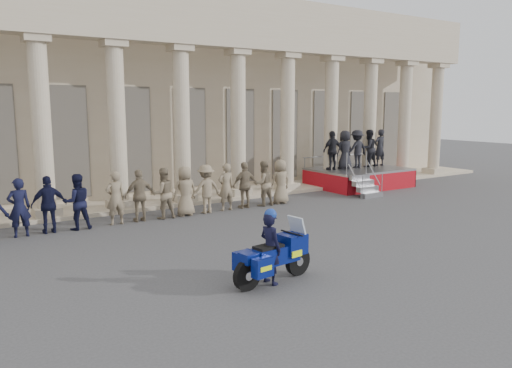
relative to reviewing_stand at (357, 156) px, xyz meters
The scene contains 6 objects.
ground 12.91m from the reviewing_stand, 144.27° to the right, with size 90.00×90.00×0.00m, color #3B3B3E.
building 13.04m from the reviewing_stand, 145.11° to the left, with size 40.00×12.50×9.00m.
officer_rank 15.89m from the reviewing_stand, behind, with size 20.80×0.69×1.81m.
reviewing_stand is the anchor object (origin of this frame).
motorcycle 14.36m from the reviewing_stand, 141.47° to the right, with size 2.22×0.98×1.43m.
rider 14.46m from the reviewing_stand, 141.71° to the right, with size 0.46×0.64×1.72m.
Camera 1 is at (-7.02, -10.31, 3.93)m, focal length 35.00 mm.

